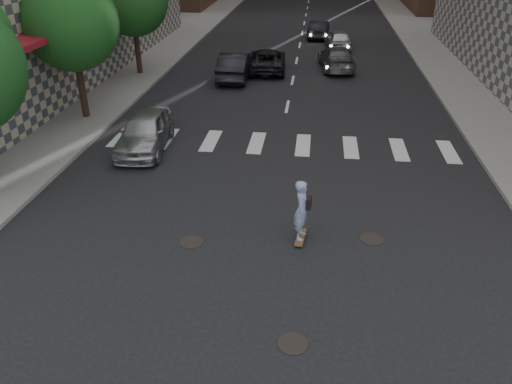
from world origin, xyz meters
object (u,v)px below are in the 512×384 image
traffic_car_b (336,58)px  silver_sedan (145,131)px  traffic_car_d (339,39)px  traffic_car_a (235,66)px  tree_b (72,18)px  traffic_car_c (267,60)px  skateboarder (302,210)px  traffic_car_e (319,29)px

traffic_car_b → silver_sedan: bearing=53.8°
silver_sedan → traffic_car_d: 21.85m
traffic_car_a → traffic_car_d: size_ratio=1.14×
tree_b → traffic_car_c: (7.70, 9.85, -3.96)m
traffic_car_b → skateboarder: bearing=79.6°
silver_sedan → traffic_car_b: silver_sedan is taller
traffic_car_d → traffic_car_a: bearing=49.3°
skateboarder → silver_sedan: (-6.69, 6.11, -0.25)m
traffic_car_d → silver_sedan: bearing=61.6°
traffic_car_c → traffic_car_e: bearing=-109.5°
traffic_car_e → tree_b: bearing=67.3°
skateboarder → traffic_car_e: size_ratio=0.46×
tree_b → silver_sedan: (3.95, -3.30, -3.88)m
tree_b → traffic_car_d: tree_b is taller
tree_b → traffic_car_e: bearing=62.5°
tree_b → silver_sedan: tree_b is taller
tree_b → traffic_car_c: bearing=52.0°
tree_b → traffic_car_e: size_ratio=1.55×
tree_b → traffic_car_b: (12.09, 10.86, -3.93)m
tree_b → traffic_car_e: tree_b is taller
traffic_car_a → traffic_car_c: (1.72, 2.12, -0.10)m
traffic_car_a → traffic_car_b: size_ratio=0.97×
silver_sedan → traffic_car_a: size_ratio=0.94×
tree_b → traffic_car_d: size_ratio=1.56×
traffic_car_a → traffic_car_d: 11.15m
skateboarder → traffic_car_d: bearing=91.9°
tree_b → traffic_car_a: (5.98, 7.73, -3.85)m
silver_sedan → traffic_car_e: 25.13m
tree_b → silver_sedan: 6.45m
traffic_car_a → traffic_car_c: bearing=-130.1°
skateboarder → traffic_car_b: skateboarder is taller
silver_sedan → traffic_car_a: bearing=75.3°
skateboarder → traffic_car_a: 17.77m
traffic_car_b → traffic_car_d: bearing=-99.1°
traffic_car_d → traffic_car_b: bearing=81.6°
traffic_car_d → skateboarder: bearing=80.5°
traffic_car_c → traffic_car_e: (3.15, 11.02, 0.01)m
skateboarder → traffic_car_a: bearing=110.9°
silver_sedan → traffic_car_e: silver_sedan is taller
traffic_car_a → traffic_car_e: 14.01m
traffic_car_a → silver_sedan: bearing=78.6°
traffic_car_c → traffic_car_e: 11.46m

